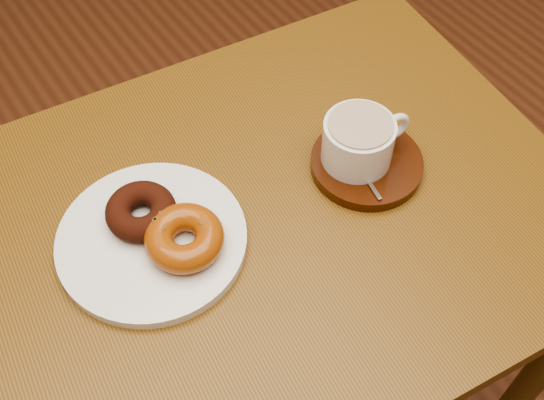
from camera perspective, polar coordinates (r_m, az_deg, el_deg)
ground at (r=1.74m, az=-4.07°, el=-13.14°), size 6.00×6.00×0.00m
cafe_table at (r=1.04m, az=-0.91°, el=-5.49°), size 0.95×0.76×0.83m
donut_plate at (r=0.91m, az=-10.01°, el=-3.31°), size 0.31×0.31×0.02m
donut_cinnamon at (r=0.91m, az=-10.91°, el=-0.94°), size 0.13×0.13×0.03m
donut_caramel at (r=0.88m, az=-7.34°, el=-3.17°), size 0.13×0.13×0.04m
saucer at (r=0.98m, az=7.91°, el=3.03°), size 0.17×0.17×0.02m
coffee_cup at (r=0.95m, az=7.32°, el=4.96°), size 0.13×0.10×0.07m
teaspoon at (r=0.97m, az=7.06°, el=3.11°), size 0.03×0.09×0.01m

